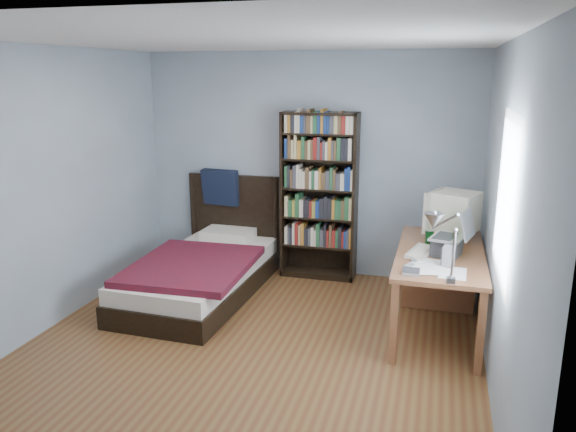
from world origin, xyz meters
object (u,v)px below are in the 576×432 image
Objects in this scene: speaker at (449,256)px; soda_can at (429,237)px; bed at (204,269)px; laptop at (449,243)px; crt_monitor at (453,212)px; desk_lamp at (437,228)px; desk at (439,269)px; bookshelf at (319,196)px; keyboard at (421,252)px.

speaker reaches higher than soda_can.
soda_can is 0.06× the size of bed.
speaker is (-0.00, -0.30, -0.03)m from laptop.
laptop is at bearing -60.00° from soda_can.
crt_monitor is 1.62m from desk_lamp.
laptop reaches higher than speaker.
crt_monitor is 0.35m from soda_can.
desk is 1.56m from bookshelf.
desk is at bearing 97.00° from laptop.
keyboard is 0.23× the size of bookshelf.
laptop is 3.15× the size of soda_can.
keyboard is 0.37m from speaker.
crt_monitor is 0.64m from keyboard.
bed is (-2.34, 1.41, -1.00)m from desk_lamp.
crt_monitor is 3.09× the size of speaker.
crt_monitor is at bearing 47.97° from soda_can.
crt_monitor is 1.27× the size of keyboard.
bed is (-2.45, 0.33, -0.59)m from laptop.
crt_monitor reaches higher than keyboard.
crt_monitor reaches higher than bed.
desk is at bearing 88.36° from desk_lamp.
bookshelf is at bearing 146.15° from speaker.
laptop is (-0.02, -0.52, -0.15)m from crt_monitor.
desk_lamp reaches higher than bed.
soda_can is (0.06, 0.32, 0.05)m from keyboard.
laptop is 0.35m from soda_can.
crt_monitor is 0.29× the size of bookshelf.
bed is (-2.28, 0.03, -0.54)m from soda_can.
crt_monitor is at bearing 85.21° from desk_lamp.
bookshelf is at bearing 149.41° from keyboard.
laptop is at bearing -7.75° from bed.
bed reaches higher than desk.
desk_lamp is 1.18m from keyboard.
desk is 0.45m from soda_can.
crt_monitor is 2.59m from bed.
crt_monitor is (0.09, -0.01, 0.58)m from desk.
bookshelf is 0.86× the size of bed.
crt_monitor is 4.17× the size of soda_can.
bookshelf is at bearing 145.41° from soda_can.
desk_lamp is at bearing -87.37° from soda_can.
soda_can is (-0.17, 0.60, -0.02)m from speaker.
speaker reaches higher than keyboard.
bookshelf reaches higher than soda_can.
bookshelf reaches higher than desk_lamp.
desk is 9.24× the size of speaker.
desk_lamp is at bearing -85.58° from speaker.
desk_lamp is 0.35× the size of bookshelf.
desk is 2.99× the size of crt_monitor.
bed is at bearing 177.67° from speaker.
speaker is at bearing -90.84° from laptop.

